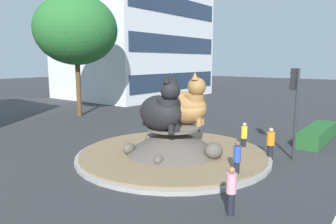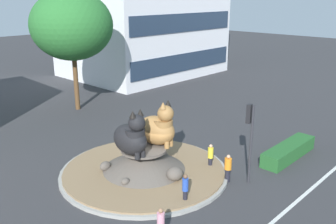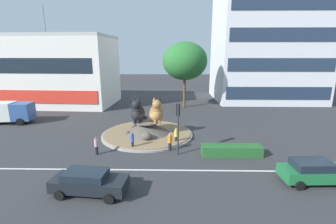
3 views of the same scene
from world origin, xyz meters
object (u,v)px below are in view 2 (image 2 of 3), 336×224
cat_statue_tabby (158,128)px  traffic_light_mast (250,129)px  pedestrian_orange_shirt (228,168)px  cat_statue_black (132,138)px  pedestrian_pink_shirt (161,224)px  pedestrian_yellow_shirt (210,156)px  broadleaf_tree_behind_island (72,26)px  pedestrian_blue_shirt (185,188)px

cat_statue_tabby → traffic_light_mast: 5.33m
pedestrian_orange_shirt → cat_statue_black: bearing=53.3°
cat_statue_black → pedestrian_pink_shirt: (-2.95, -5.13, -1.71)m
pedestrian_yellow_shirt → cat_statue_black: bearing=167.8°
cat_statue_tabby → broadleaf_tree_behind_island: size_ratio=0.28×
cat_statue_tabby → pedestrian_orange_shirt: (1.48, -4.01, -1.73)m
pedestrian_blue_shirt → broadleaf_tree_behind_island: bearing=121.2°
traffic_light_mast → pedestrian_orange_shirt: 2.57m
broadleaf_tree_behind_island → pedestrian_orange_shirt: (-2.19, -18.09, -6.69)m
traffic_light_mast → pedestrian_pink_shirt: (-7.15, -0.23, -2.34)m
cat_statue_tabby → traffic_light_mast: bearing=13.1°
cat_statue_black → cat_statue_tabby: (2.02, -0.08, 0.02)m
pedestrian_pink_shirt → pedestrian_orange_shirt: bearing=-96.9°
cat_statue_tabby → pedestrian_orange_shirt: 4.62m
pedestrian_yellow_shirt → pedestrian_pink_shirt: 7.55m
traffic_light_mast → pedestrian_orange_shirt: traffic_light_mast is taller
cat_statue_black → pedestrian_orange_shirt: (3.50, -4.09, -1.71)m
traffic_light_mast → broadleaf_tree_behind_island: (1.48, 18.90, 4.35)m
pedestrian_pink_shirt → pedestrian_orange_shirt: 6.53m
cat_statue_black → cat_statue_tabby: cat_statue_tabby is taller
cat_statue_tabby → traffic_light_mast: (2.18, -4.82, 0.61)m
cat_statue_black → pedestrian_orange_shirt: size_ratio=1.66×
cat_statue_black → broadleaf_tree_behind_island: broadleaf_tree_behind_island is taller
broadleaf_tree_behind_island → traffic_light_mast: bearing=-94.5°
cat_statue_black → cat_statue_tabby: bearing=91.0°
traffic_light_mast → cat_statue_tabby: bearing=16.6°
cat_statue_tabby → pedestrian_yellow_shirt: cat_statue_tabby is taller
cat_statue_black → traffic_light_mast: (4.21, -4.90, 0.63)m
cat_statue_tabby → pedestrian_orange_shirt: cat_statue_tabby is taller
broadleaf_tree_behind_island → pedestrian_yellow_shirt: 17.81m
pedestrian_blue_shirt → pedestrian_yellow_shirt: bearing=69.0°
pedestrian_pink_shirt → cat_statue_tabby: bearing=-60.6°
cat_statue_black → pedestrian_yellow_shirt: (4.10, -2.42, -1.71)m
pedestrian_yellow_shirt → pedestrian_orange_shirt: bearing=-91.3°
pedestrian_pink_shirt → pedestrian_orange_shirt: (6.45, 1.04, -0.00)m
traffic_light_mast → pedestrian_blue_shirt: bearing=69.0°
broadleaf_tree_behind_island → pedestrian_blue_shirt: size_ratio=6.42×
pedestrian_orange_shirt → pedestrian_blue_shirt: bearing=99.9°
pedestrian_pink_shirt → pedestrian_blue_shirt: size_ratio=0.98×
cat_statue_tabby → pedestrian_pink_shirt: size_ratio=1.83×
broadleaf_tree_behind_island → pedestrian_yellow_shirt: broadleaf_tree_behind_island is taller
cat_statue_black → pedestrian_yellow_shirt: bearing=62.5°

